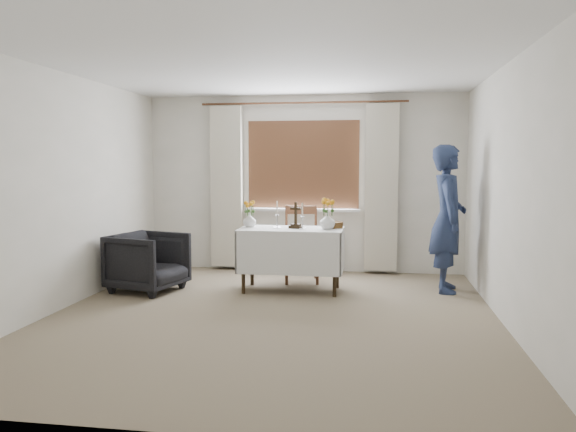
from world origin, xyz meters
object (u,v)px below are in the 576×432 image
object	(u,v)px
person	(448,219)
wooden_cross	(296,215)
wooden_chair	(302,244)
flower_vase_right	(327,221)
flower_vase_left	(250,220)
altar_table	(291,260)
armchair	(148,262)

from	to	relation	value
person	wooden_cross	bearing A→B (deg)	99.81
wooden_chair	flower_vase_right	distance (m)	0.76
flower_vase_right	flower_vase_left	bearing A→B (deg)	175.61
person	wooden_cross	distance (m)	1.82
person	flower_vase_left	xyz separation A→B (m)	(-2.38, -0.20, -0.03)
altar_table	armchair	xyz separation A→B (m)	(-1.71, -0.28, -0.03)
person	wooden_chair	bearing A→B (deg)	83.28
armchair	person	world-z (taller)	person
flower_vase_left	armchair	bearing A→B (deg)	-163.80
altar_table	armchair	size ratio (longest dim) A/B	1.59
altar_table	wooden_cross	xyz separation A→B (m)	(0.05, 0.02, 0.54)
armchair	wooden_cross	distance (m)	1.87
armchair	person	distance (m)	3.64
person	flower_vase_right	world-z (taller)	person
wooden_cross	flower_vase_left	distance (m)	0.59
altar_table	wooden_chair	xyz separation A→B (m)	(0.05, 0.54, 0.11)
person	flower_vase_right	size ratio (longest dim) A/B	9.23
person	flower_vase_left	bearing A→B (deg)	96.91
wooden_chair	flower_vase_left	world-z (taller)	wooden_chair
wooden_chair	flower_vase_left	distance (m)	0.83
wooden_chair	flower_vase_left	xyz separation A→B (m)	(-0.58, -0.48, 0.35)
wooden_cross	flower_vase_left	xyz separation A→B (m)	(-0.58, 0.04, -0.07)
person	wooden_cross	world-z (taller)	person
wooden_chair	wooden_cross	distance (m)	0.67
altar_table	wooden_cross	bearing A→B (deg)	21.12
wooden_cross	flower_vase_right	world-z (taller)	wooden_cross
armchair	wooden_cross	xyz separation A→B (m)	(1.76, 0.30, 0.56)
wooden_cross	armchair	bearing A→B (deg)	-153.79
wooden_chair	armchair	xyz separation A→B (m)	(-1.76, -0.82, -0.14)
armchair	wooden_cross	world-z (taller)	wooden_cross
altar_table	wooden_chair	bearing A→B (deg)	84.42
wooden_chair	flower_vase_left	size ratio (longest dim) A/B	5.86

